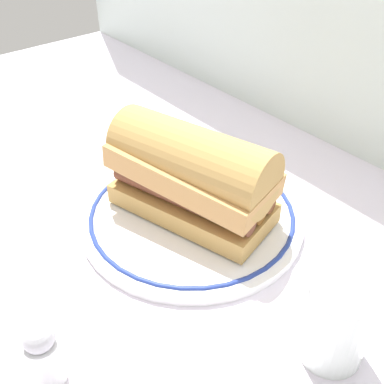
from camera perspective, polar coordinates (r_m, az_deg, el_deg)
ground_plane at (r=0.59m, az=-0.64°, el=-5.21°), size 1.50×1.50×0.00m
plate at (r=0.61m, az=-0.00°, el=-2.81°), size 0.29×0.29×0.01m
sausage_sandwich at (r=0.57m, az=-0.00°, el=2.32°), size 0.22×0.15×0.12m
drinking_glass at (r=0.47m, az=17.01°, el=-15.48°), size 0.06×0.06×0.09m
salt_shaker at (r=0.45m, az=-17.62°, el=-18.32°), size 0.03×0.03×0.07m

